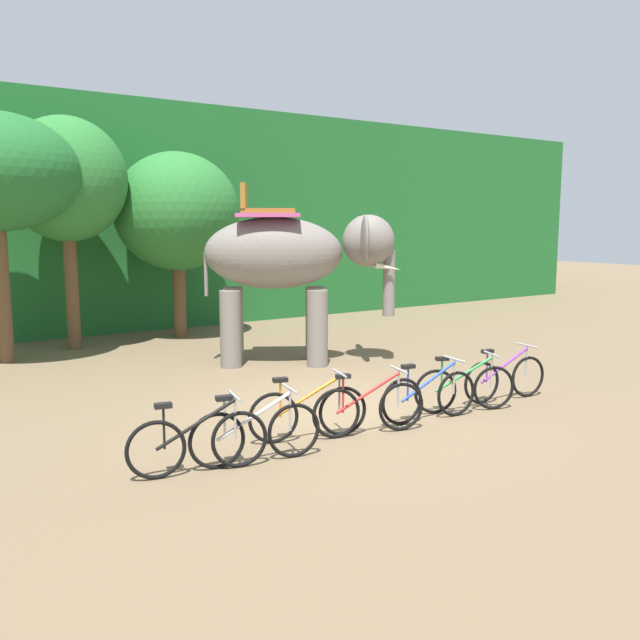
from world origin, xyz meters
The scene contains 12 objects.
ground_plane centered at (0.00, 0.00, 0.00)m, with size 80.00×80.00×0.00m, color brown.
foliage_hedge centered at (0.00, 12.37, 3.16)m, with size 36.00×6.00×6.31m, color #1E6028.
tree_center centered at (-2.29, 7.71, 3.94)m, with size 2.76×2.76×5.40m.
tree_far_right centered at (0.47, 7.95, 3.26)m, with size 3.20×3.20×4.79m.
elephant centered at (1.17, 3.50, 2.20)m, with size 4.05×3.22×3.78m.
bike_black centered at (-3.07, -1.36, 0.39)m, with size 1.69×0.54×0.92m.
bike_white centered at (-2.33, -1.44, 0.39)m, with size 1.69×0.52×0.92m.
bike_orange centered at (-1.30, -1.03, 0.39)m, with size 1.66×0.62×0.92m.
bike_red centered at (-0.47, -1.32, 0.39)m, with size 1.67×0.60×0.92m.
bike_blue centered at (0.71, -1.30, 0.39)m, with size 1.70×0.52×0.92m.
bike_green centered at (1.51, -1.25, 0.39)m, with size 1.62×0.73×0.92m.
bike_purple centered at (2.58, -1.14, 0.39)m, with size 1.70×0.52×0.92m.
Camera 1 is at (-6.08, -8.46, 2.95)m, focal length 37.20 mm.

